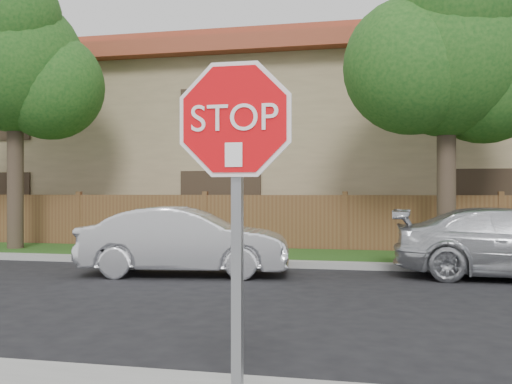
# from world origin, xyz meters

# --- Properties ---
(far_curb) EXTENTS (70.00, 0.30, 0.15)m
(far_curb) POSITION_xyz_m (0.00, 8.15, 0.07)
(far_curb) COLOR gray
(far_curb) RESTS_ON ground
(grass_strip) EXTENTS (70.00, 3.00, 0.12)m
(grass_strip) POSITION_xyz_m (0.00, 9.80, 0.06)
(grass_strip) COLOR #1E4714
(grass_strip) RESTS_ON ground
(fence) EXTENTS (70.00, 0.12, 1.60)m
(fence) POSITION_xyz_m (0.00, 11.40, 0.80)
(fence) COLOR brown
(fence) RESTS_ON ground
(apartment_building) EXTENTS (35.20, 9.20, 7.20)m
(apartment_building) POSITION_xyz_m (0.00, 17.00, 3.53)
(apartment_building) COLOR #8E7C58
(apartment_building) RESTS_ON ground
(tree_left) EXTENTS (4.80, 3.90, 7.78)m
(tree_left) POSITION_xyz_m (-8.98, 9.57, 5.22)
(tree_left) COLOR #382B21
(tree_left) RESTS_ON ground
(tree_mid) EXTENTS (4.80, 3.90, 7.35)m
(tree_mid) POSITION_xyz_m (2.52, 9.57, 4.87)
(tree_mid) COLOR #382B21
(tree_mid) RESTS_ON ground
(stop_sign) EXTENTS (1.01, 0.13, 2.55)m
(stop_sign) POSITION_xyz_m (0.28, -1.48, 1.83)
(stop_sign) COLOR gray
(stop_sign) RESTS_ON sidewalk_near
(sedan_left) EXTENTS (4.37, 2.10, 1.38)m
(sedan_left) POSITION_xyz_m (-2.86, 6.46, 0.69)
(sedan_left) COLOR silver
(sedan_left) RESTS_ON ground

